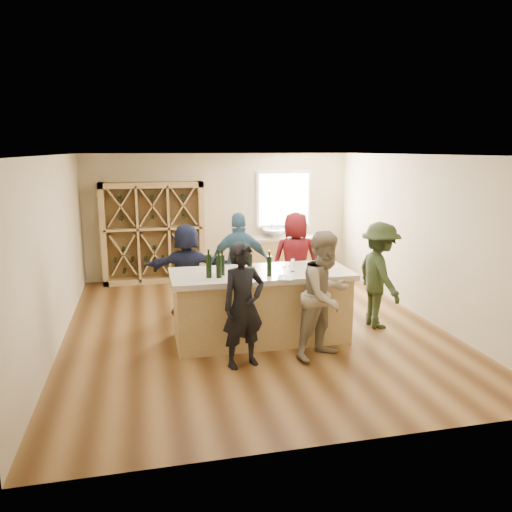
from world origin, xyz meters
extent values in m
cube|color=brown|center=(0.00, 0.00, -0.05)|extent=(6.00, 7.00, 0.10)
cube|color=white|center=(0.00, 0.00, 2.85)|extent=(6.00, 7.00, 0.10)
cube|color=#C7B690|center=(0.00, 3.55, 1.40)|extent=(6.00, 0.10, 2.80)
cube|color=#C7B690|center=(0.00, -3.55, 1.40)|extent=(6.00, 0.10, 2.80)
cube|color=#C7B690|center=(-3.05, 0.00, 1.40)|extent=(0.10, 7.00, 2.80)
cube|color=#C7B690|center=(3.05, 0.00, 1.40)|extent=(0.10, 7.00, 2.80)
cube|color=white|center=(1.50, 3.47, 1.75)|extent=(1.30, 0.06, 1.30)
cube|color=white|center=(1.50, 3.44, 1.75)|extent=(1.18, 0.01, 1.18)
cube|color=tan|center=(-1.50, 3.27, 1.10)|extent=(2.20, 0.45, 2.20)
cube|color=tan|center=(1.40, 3.20, 0.43)|extent=(1.60, 0.58, 0.86)
cube|color=#C1B59E|center=(1.40, 3.20, 0.89)|extent=(1.70, 0.62, 0.06)
imported|color=silver|center=(1.20, 3.20, 1.01)|extent=(0.54, 0.54, 0.19)
cylinder|color=silver|center=(1.20, 3.38, 1.07)|extent=(0.02, 0.02, 0.30)
cube|color=tan|center=(0.00, -0.58, 0.50)|extent=(2.60, 1.00, 1.00)
cube|color=#C1B59E|center=(0.00, -0.58, 1.04)|extent=(2.72, 1.12, 0.08)
cylinder|color=black|center=(-0.81, -0.77, 1.25)|extent=(0.10, 0.10, 0.33)
cylinder|color=black|center=(-0.67, -0.80, 1.24)|extent=(0.09, 0.09, 0.32)
cylinder|color=black|center=(-0.60, -0.67, 1.23)|extent=(0.08, 0.08, 0.29)
cylinder|color=black|center=(-0.37, -0.82, 1.22)|extent=(0.08, 0.08, 0.28)
cylinder|color=black|center=(-0.20, -0.71, 1.23)|extent=(0.09, 0.09, 0.31)
cone|color=white|center=(-0.33, -1.02, 1.16)|extent=(0.08, 0.08, 0.17)
cone|color=white|center=(0.22, -1.06, 1.17)|extent=(0.07, 0.07, 0.18)
cone|color=white|center=(0.66, -1.05, 1.18)|extent=(0.09, 0.09, 0.20)
cone|color=white|center=(0.46, -0.69, 1.18)|extent=(0.10, 0.10, 0.20)
cube|color=white|center=(-0.32, -1.01, 1.08)|extent=(0.30, 0.36, 0.00)
cube|color=white|center=(0.25, -1.02, 1.08)|extent=(0.31, 0.35, 0.00)
cube|color=white|center=(0.83, -0.94, 1.08)|extent=(0.29, 0.35, 0.00)
imported|color=black|center=(-0.45, -1.47, 0.85)|extent=(0.73, 0.62, 1.70)
imported|color=gray|center=(0.72, -1.43, 0.90)|extent=(1.00, 0.84, 1.81)
imported|color=#263319|center=(2.02, -0.44, 0.87)|extent=(0.55, 1.14, 1.75)
imported|color=#335972|center=(-0.07, 0.77, 0.91)|extent=(1.12, 0.66, 1.81)
imported|color=#590F14|center=(0.99, 0.86, 0.89)|extent=(0.93, 0.67, 1.78)
imported|color=#191E38|center=(-0.99, 0.89, 0.82)|extent=(1.56, 0.68, 1.64)
cylinder|color=black|center=(0.05, -0.88, 1.23)|extent=(0.07, 0.07, 0.30)
camera|label=1|loc=(-1.69, -7.69, 2.88)|focal=35.00mm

